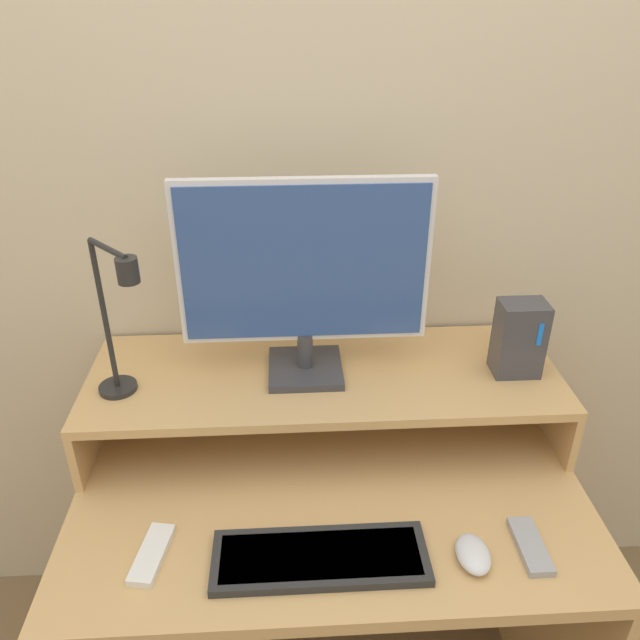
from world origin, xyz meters
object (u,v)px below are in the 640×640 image
monitor (304,274)px  mouse (473,554)px  remote_secondary (530,546)px  desk_lamp (118,324)px  keyboard (320,557)px  router_dock (519,338)px  remote_control (152,554)px

monitor → mouse: size_ratio=5.60×
remote_secondary → desk_lamp: bearing=158.7°
keyboard → mouse: mouse is taller
desk_lamp → keyboard: size_ratio=0.89×
monitor → router_dock: size_ratio=3.03×
keyboard → remote_secondary: 0.41m
mouse → keyboard: bearing=177.1°
desk_lamp → keyboard: desk_lamp is taller
mouse → remote_control: mouse is taller
router_dock → remote_secondary: size_ratio=1.33×
keyboard → mouse: bearing=-2.9°
router_dock → remote_secondary: (-0.07, -0.38, -0.25)m
mouse → remote_secondary: mouse is taller
desk_lamp → mouse: bearing=-25.9°
desk_lamp → mouse: 0.84m
router_dock → mouse: bearing=-115.4°
remote_control → remote_secondary: 0.74m
monitor → remote_secondary: bearing=-43.8°
mouse → remote_control: 0.62m
monitor → remote_secondary: 0.72m
monitor → remote_control: 0.64m
monitor → desk_lamp: 0.41m
mouse → desk_lamp: bearing=154.1°
monitor → desk_lamp: monitor is taller
desk_lamp → remote_control: desk_lamp is taller
mouse → remote_secondary: size_ratio=0.72×
keyboard → mouse: size_ratio=4.21×
router_dock → mouse: 0.50m
monitor → desk_lamp: bearing=-167.0°
desk_lamp → router_dock: bearing=3.9°
monitor → router_dock: 0.52m
remote_control → remote_secondary: bearing=-1.8°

